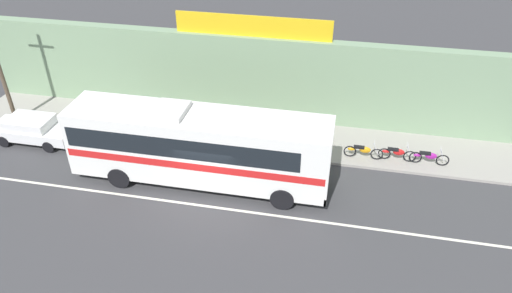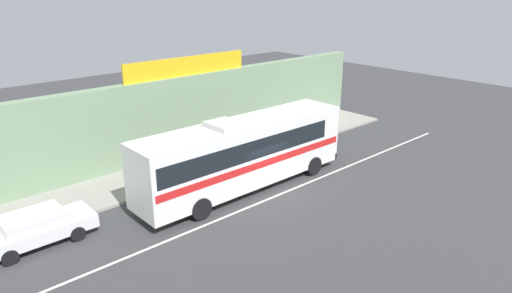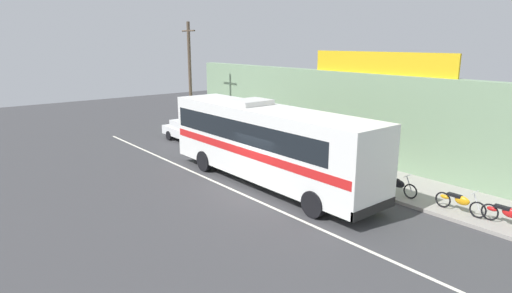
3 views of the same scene
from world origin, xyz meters
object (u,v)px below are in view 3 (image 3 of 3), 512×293
object	(u,v)px
pedestrian_by_curb	(335,152)
motorcycle_purple	(508,214)
utility_pole	(190,76)
motorcycle_blue	(396,185)
motorcycle_red	(459,201)
parked_car	(190,131)
intercity_bus	(266,140)

from	to	relation	value
pedestrian_by_curb	motorcycle_purple	bearing A→B (deg)	-2.56
utility_pole	motorcycle_blue	world-z (taller)	utility_pole
motorcycle_red	motorcycle_purple	size ratio (longest dim) A/B	1.05
parked_car	motorcycle_purple	world-z (taller)	parked_car
motorcycle_purple	pedestrian_by_curb	xyz separation A→B (m)	(-8.11, 0.36, 0.50)
parked_car	pedestrian_by_curb	world-z (taller)	pedestrian_by_curb
parked_car	motorcycle_red	world-z (taller)	parked_car
parked_car	intercity_bus	bearing A→B (deg)	-9.44
utility_pole	motorcycle_purple	bearing A→B (deg)	0.86
motorcycle_red	motorcycle_blue	bearing A→B (deg)	-177.16
utility_pole	pedestrian_by_curb	world-z (taller)	utility_pole
motorcycle_blue	parked_car	bearing A→B (deg)	-174.10
utility_pole	pedestrian_by_curb	bearing A→B (deg)	3.04
utility_pole	motorcycle_purple	xyz separation A→B (m)	(20.77, 0.31, -3.49)
motorcycle_blue	motorcycle_purple	size ratio (longest dim) A/B	1.02
motorcycle_red	motorcycle_blue	world-z (taller)	same
parked_car	motorcycle_blue	xyz separation A→B (m)	(14.41, 1.49, -0.17)
parked_car	utility_pole	world-z (taller)	utility_pole
motorcycle_red	pedestrian_by_curb	size ratio (longest dim) A/B	1.21
motorcycle_purple	pedestrian_by_curb	bearing A→B (deg)	177.44
utility_pole	motorcycle_purple	world-z (taller)	utility_pole
parked_car	motorcycle_red	size ratio (longest dim) A/B	2.29
motorcycle_blue	intercity_bus	bearing A→B (deg)	-147.57
motorcycle_red	pedestrian_by_curb	world-z (taller)	pedestrian_by_curb
utility_pole	motorcycle_red	xyz separation A→B (m)	(19.14, 0.18, -3.49)
parked_car	utility_pole	distance (m)	4.20
intercity_bus	pedestrian_by_curb	distance (m)	3.95
motorcycle_purple	motorcycle_red	bearing A→B (deg)	-175.53
parked_car	pedestrian_by_curb	size ratio (longest dim) A/B	2.77
intercity_bus	motorcycle_purple	distance (m)	9.78
motorcycle_red	motorcycle_purple	bearing A→B (deg)	4.47
motorcycle_purple	motorcycle_blue	bearing A→B (deg)	-176.53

